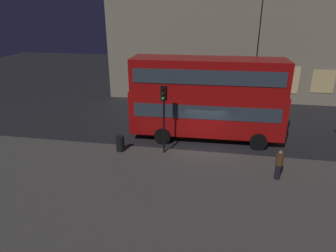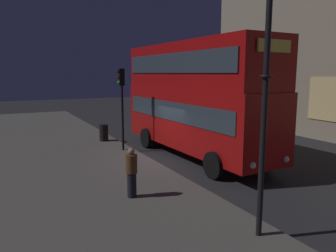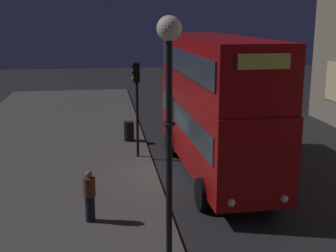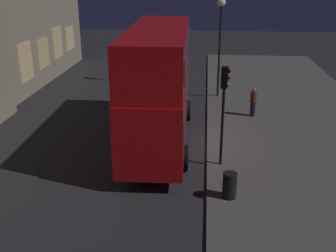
{
  "view_description": "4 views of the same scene",
  "coord_description": "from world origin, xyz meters",
  "px_view_note": "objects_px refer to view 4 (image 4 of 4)",
  "views": [
    {
      "loc": [
        0.75,
        -17.44,
        8.41
      ],
      "look_at": [
        -2.31,
        -0.17,
        1.49
      ],
      "focal_mm": 31.73,
      "sensor_mm": 36.0,
      "label": 1
    },
    {
      "loc": [
        13.57,
        -6.78,
        4.11
      ],
      "look_at": [
        -1.72,
        1.11,
        1.31
      ],
      "focal_mm": 34.88,
      "sensor_mm": 36.0,
      "label": 2
    },
    {
      "loc": [
        17.09,
        -2.65,
        6.26
      ],
      "look_at": [
        -2.31,
        0.16,
        1.5
      ],
      "focal_mm": 48.2,
      "sensor_mm": 36.0,
      "label": 3
    },
    {
      "loc": [
        -18.35,
        -0.43,
        7.88
      ],
      "look_at": [
        -1.2,
        1.15,
        1.33
      ],
      "focal_mm": 43.93,
      "sensor_mm": 36.0,
      "label": 4
    }
  ],
  "objects_px": {
    "street_lamp": "(221,25)",
    "litter_bin": "(230,185)",
    "traffic_light_far_side": "(130,45)",
    "double_decker_bus": "(159,81)",
    "traffic_light_near_kerb": "(224,96)",
    "pedestrian": "(253,102)"
  },
  "relations": [
    {
      "from": "street_lamp",
      "to": "pedestrian",
      "type": "xyz_separation_m",
      "value": [
        -3.82,
        -1.89,
        -3.72
      ]
    },
    {
      "from": "street_lamp",
      "to": "double_decker_bus",
      "type": "bearing_deg",
      "value": 159.28
    },
    {
      "from": "street_lamp",
      "to": "pedestrian",
      "type": "distance_m",
      "value": 5.66
    },
    {
      "from": "litter_bin",
      "to": "traffic_light_near_kerb",
      "type": "bearing_deg",
      "value": 4.58
    },
    {
      "from": "street_lamp",
      "to": "traffic_light_near_kerb",
      "type": "bearing_deg",
      "value": 179.62
    },
    {
      "from": "double_decker_bus",
      "to": "pedestrian",
      "type": "bearing_deg",
      "value": -51.71
    },
    {
      "from": "traffic_light_near_kerb",
      "to": "street_lamp",
      "type": "xyz_separation_m",
      "value": [
        10.23,
        -0.07,
        1.53
      ]
    },
    {
      "from": "pedestrian",
      "to": "street_lamp",
      "type": "bearing_deg",
      "value": 30.86
    },
    {
      "from": "litter_bin",
      "to": "street_lamp",
      "type": "bearing_deg",
      "value": 0.67
    },
    {
      "from": "double_decker_bus",
      "to": "street_lamp",
      "type": "bearing_deg",
      "value": -22.22
    },
    {
      "from": "double_decker_bus",
      "to": "traffic_light_near_kerb",
      "type": "distance_m",
      "value": 3.74
    },
    {
      "from": "pedestrian",
      "to": "litter_bin",
      "type": "distance_m",
      "value": 9.31
    },
    {
      "from": "traffic_light_far_side",
      "to": "street_lamp",
      "type": "distance_m",
      "value": 7.32
    },
    {
      "from": "double_decker_bus",
      "to": "traffic_light_near_kerb",
      "type": "xyz_separation_m",
      "value": [
        -2.34,
        -2.91,
        0.04
      ]
    },
    {
      "from": "street_lamp",
      "to": "litter_bin",
      "type": "distance_m",
      "value": 13.59
    },
    {
      "from": "traffic_light_far_side",
      "to": "pedestrian",
      "type": "height_order",
      "value": "traffic_light_far_side"
    },
    {
      "from": "traffic_light_far_side",
      "to": "litter_bin",
      "type": "distance_m",
      "value": 17.57
    },
    {
      "from": "traffic_light_near_kerb",
      "to": "double_decker_bus",
      "type": "bearing_deg",
      "value": 61.93
    },
    {
      "from": "street_lamp",
      "to": "pedestrian",
      "type": "height_order",
      "value": "street_lamp"
    },
    {
      "from": "double_decker_bus",
      "to": "street_lamp",
      "type": "relative_size",
      "value": 1.66
    },
    {
      "from": "traffic_light_near_kerb",
      "to": "pedestrian",
      "type": "xyz_separation_m",
      "value": [
        6.4,
        -1.96,
        -2.19
      ]
    },
    {
      "from": "traffic_light_near_kerb",
      "to": "street_lamp",
      "type": "height_order",
      "value": "street_lamp"
    }
  ]
}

